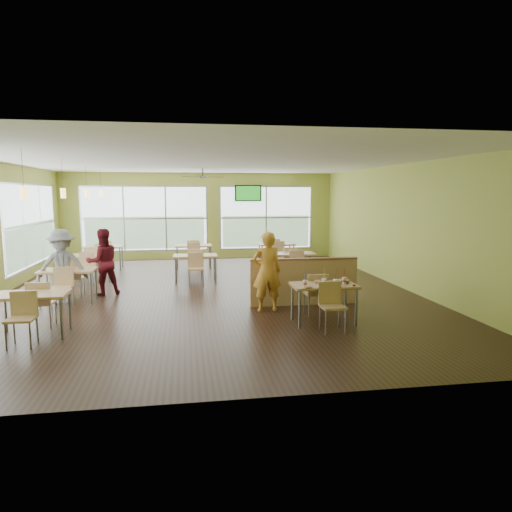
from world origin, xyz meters
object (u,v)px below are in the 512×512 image
Objects in this scene: half_wall_divider at (304,281)px; man_plaid at (267,271)px; main_table at (324,290)px; food_basket at (343,281)px.

man_plaid is (-0.90, -0.41, 0.31)m from half_wall_divider.
main_table is 0.91× the size of man_plaid.
food_basket is (0.41, -1.38, 0.26)m from half_wall_divider.
main_table is at bearing -170.11° from food_basket.
man_plaid is 6.77× the size of food_basket.
main_table is at bearing -90.00° from half_wall_divider.
main_table is 0.63× the size of half_wall_divider.
food_basket is (1.31, -0.97, -0.06)m from man_plaid.
half_wall_divider is at bearing -155.55° from man_plaid.
food_basket is at bearing -73.50° from half_wall_divider.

